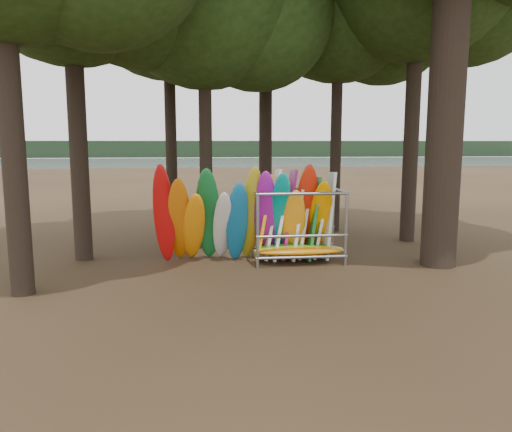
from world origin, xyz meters
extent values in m
plane|color=#47331E|center=(0.00, 0.00, 0.00)|extent=(120.00, 120.00, 0.00)
plane|color=gray|center=(0.00, 60.00, 0.00)|extent=(160.00, 160.00, 0.00)
cube|color=black|center=(0.00, 110.00, 2.00)|extent=(160.00, 4.00, 4.00)
cylinder|color=black|center=(-6.04, 2.14, 5.63)|extent=(0.56, 0.56, 11.26)
cylinder|color=black|center=(-3.38, 5.73, 5.67)|extent=(0.43, 0.43, 11.35)
cylinder|color=black|center=(0.50, 7.16, 6.29)|extent=(0.55, 0.55, 12.58)
cylinder|color=black|center=(3.30, 6.25, 5.72)|extent=(0.45, 0.45, 11.44)
cylinder|color=black|center=(-6.71, -1.50, 5.57)|extent=(0.56, 0.56, 11.15)
cylinder|color=black|center=(-2.09, 3.53, 5.16)|extent=(0.45, 0.45, 10.31)
cylinder|color=black|center=(5.50, 3.88, 6.15)|extent=(0.55, 0.55, 12.30)
cylinder|color=black|center=(4.85, 0.09, 7.47)|extent=(1.04, 1.04, 14.94)
ellipsoid|color=red|center=(-3.41, 1.10, 1.55)|extent=(0.74, 1.34, 3.19)
ellipsoid|color=orange|center=(-2.97, 1.22, 1.35)|extent=(0.76, 1.92, 2.87)
ellipsoid|color=orange|center=(-2.53, 1.28, 1.12)|extent=(0.90, 1.85, 2.42)
ellipsoid|color=#15672D|center=(-2.08, 1.33, 1.49)|extent=(0.85, 1.69, 3.10)
ellipsoid|color=silver|center=(-1.64, 1.23, 1.14)|extent=(0.65, 1.83, 2.45)
ellipsoid|color=#115F92|center=(-1.20, 1.06, 1.28)|extent=(0.76, 1.37, 2.68)
ellipsoid|color=gold|center=(-0.76, 1.25, 1.51)|extent=(0.83, 1.56, 3.12)
ellipsoid|color=#96169A|center=(-0.32, 1.11, 1.45)|extent=(0.86, 1.49, 3.00)
ellipsoid|color=#039690|center=(0.12, 1.09, 1.42)|extent=(0.71, 1.69, 2.96)
ellipsoid|color=#FFA017|center=(0.57, 1.08, 1.16)|extent=(0.82, 1.47, 2.45)
ellipsoid|color=red|center=(1.01, 1.30, 1.53)|extent=(0.74, 1.15, 3.14)
ellipsoid|color=#FF9B00|center=(1.45, 1.28, 1.29)|extent=(0.83, 1.65, 2.73)
ellipsoid|color=orange|center=(0.69, 0.61, 0.42)|extent=(2.80, 0.55, 0.24)
ellipsoid|color=#91AF17|center=(0.69, 0.87, 0.42)|extent=(2.84, 0.55, 0.24)
ellipsoid|color=#1A6316|center=(0.69, 1.20, 0.42)|extent=(2.56, 0.55, 0.24)
ellipsoid|color=red|center=(0.69, 1.61, 0.42)|extent=(2.62, 0.55, 0.24)
cube|color=orange|center=(-0.34, 1.22, 1.37)|extent=(0.61, 0.76, 2.74)
cube|color=silver|center=(-0.09, 1.40, 1.45)|extent=(0.63, 0.85, 2.90)
cube|color=white|center=(0.17, 1.20, 1.25)|extent=(0.56, 0.75, 2.52)
cube|color=#9F1A7C|center=(0.43, 1.39, 1.43)|extent=(0.57, 0.84, 2.87)
cube|color=silver|center=(0.69, 1.17, 1.13)|extent=(0.41, 0.74, 2.28)
cube|color=silver|center=(0.94, 1.38, 1.25)|extent=(0.51, 0.78, 2.52)
cube|color=#1A752C|center=(1.20, 1.15, 1.32)|extent=(0.44, 0.78, 2.66)
cube|color=white|center=(1.46, 1.35, 1.10)|extent=(0.54, 0.73, 2.22)
cube|color=silver|center=(1.72, 1.23, 1.39)|extent=(0.39, 0.81, 2.80)
camera|label=1|loc=(-2.37, -13.98, 3.72)|focal=35.00mm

